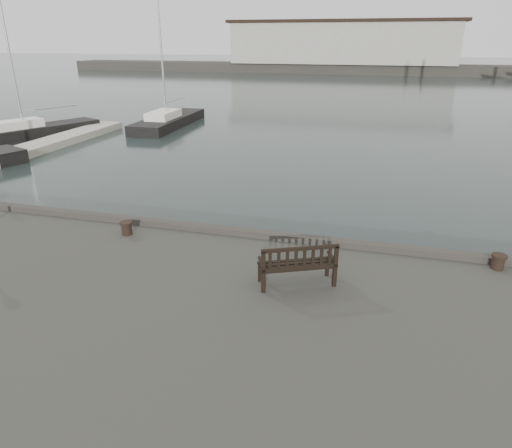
% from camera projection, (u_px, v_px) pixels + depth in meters
% --- Properties ---
extents(ground, '(400.00, 400.00, 0.00)m').
position_uv_depth(ground, '(302.00, 287.00, 13.64)').
color(ground, black).
rests_on(ground, ground).
extents(pontoon, '(2.00, 24.00, 0.50)m').
position_uv_depth(pontoon, '(2.00, 158.00, 27.37)').
color(pontoon, '#AEADA1').
rests_on(pontoon, ground).
extents(breakwater, '(140.00, 9.50, 12.20)m').
position_uv_depth(breakwater, '(358.00, 52.00, 95.33)').
color(breakwater, '#383530').
rests_on(breakwater, ground).
extents(bench, '(1.87, 1.30, 1.02)m').
position_uv_depth(bench, '(297.00, 272.00, 10.57)').
color(bench, black).
rests_on(bench, quay).
extents(bollard_left, '(0.46, 0.46, 0.39)m').
position_uv_depth(bollard_left, '(127.00, 228.00, 13.35)').
color(bollard_left, black).
rests_on(bollard_left, quay).
extents(bollard_right, '(0.48, 0.48, 0.39)m').
position_uv_depth(bollard_right, '(498.00, 262.00, 11.33)').
color(bollard_right, black).
rests_on(bollard_right, quay).
extents(yacht_b, '(6.22, 10.32, 13.56)m').
position_uv_depth(yacht_b, '(32.00, 134.00, 34.29)').
color(yacht_b, black).
rests_on(yacht_b, ground).
extents(yacht_d, '(3.12, 10.36, 12.81)m').
position_uv_depth(yacht_d, '(169.00, 123.00, 38.76)').
color(yacht_d, black).
rests_on(yacht_d, ground).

